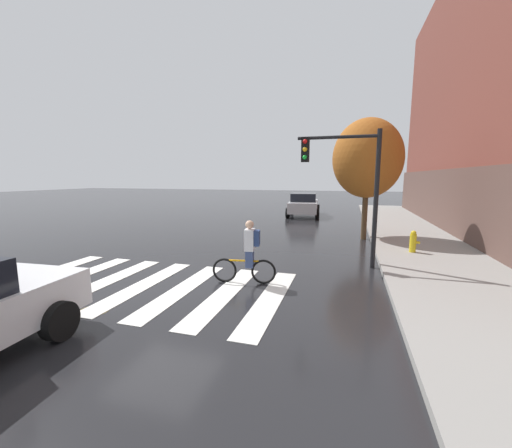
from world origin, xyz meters
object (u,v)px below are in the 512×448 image
at_px(sedan_mid, 304,204).
at_px(traffic_light_near, 348,175).
at_px(cyclist, 248,252).
at_px(manhole_cover, 94,311).
at_px(street_tree_near, 367,159).
at_px(fire_hydrant, 413,242).

xyz_separation_m(sedan_mid, traffic_light_near, (3.07, -12.70, 2.00)).
bearing_deg(cyclist, traffic_light_near, 45.03).
distance_m(manhole_cover, cyclist, 3.77).
bearing_deg(traffic_light_near, sedan_mid, 103.59).
bearing_deg(street_tree_near, cyclist, -114.04).
height_order(manhole_cover, traffic_light_near, traffic_light_near).
bearing_deg(cyclist, street_tree_near, 65.96).
bearing_deg(traffic_light_near, street_tree_near, 80.84).
bearing_deg(street_tree_near, manhole_cover, -120.75).
bearing_deg(street_tree_near, sedan_mid, 115.65).
bearing_deg(sedan_mid, manhole_cover, -96.33).
xyz_separation_m(sedan_mid, fire_hydrant, (5.37, -10.74, -0.33)).
relative_size(fire_hydrant, street_tree_near, 0.15).
height_order(sedan_mid, cyclist, cyclist).
distance_m(manhole_cover, traffic_light_near, 7.67).
height_order(traffic_light_near, street_tree_near, street_tree_near).
bearing_deg(cyclist, manhole_cover, -135.16).
xyz_separation_m(manhole_cover, cyclist, (2.61, 2.59, 0.84)).
distance_m(manhole_cover, street_tree_near, 11.90).
xyz_separation_m(cyclist, fire_hydrant, (4.73, 4.40, -0.31)).
bearing_deg(street_tree_near, traffic_light_near, -99.16).
distance_m(fire_hydrant, street_tree_near, 4.41).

